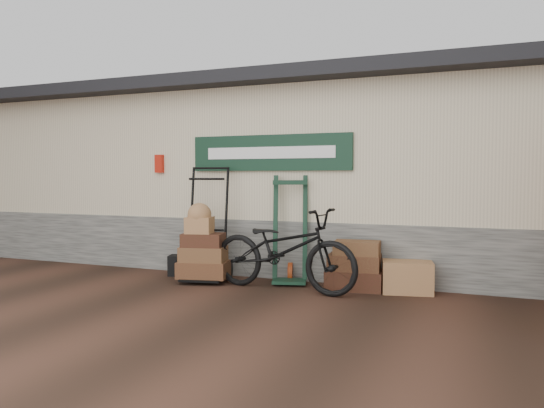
# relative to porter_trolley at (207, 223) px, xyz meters

# --- Properties ---
(ground) EXTENTS (80.00, 80.00, 0.00)m
(ground) POSITION_rel_porter_trolley_xyz_m (1.14, -0.50, -0.89)
(ground) COLOR black
(ground) RESTS_ON ground
(station_building) EXTENTS (14.40, 4.10, 3.20)m
(station_building) POSITION_rel_porter_trolley_xyz_m (1.14, 2.24, 0.73)
(station_building) COLOR #4C4C47
(station_building) RESTS_ON ground
(porter_trolley) EXTENTS (1.01, 0.84, 1.77)m
(porter_trolley) POSITION_rel_porter_trolley_xyz_m (0.00, 0.00, 0.00)
(porter_trolley) COLOR black
(porter_trolley) RESTS_ON ground
(green_barrow) EXTENTS (0.69, 0.63, 1.60)m
(green_barrow) POSITION_rel_porter_trolley_xyz_m (1.24, 0.29, -0.09)
(green_barrow) COLOR black
(green_barrow) RESTS_ON ground
(suitcase_stack) EXTENTS (0.83, 0.57, 0.69)m
(suitcase_stack) POSITION_rel_porter_trolley_xyz_m (2.24, 0.20, -0.54)
(suitcase_stack) COLOR #3A2312
(suitcase_stack) RESTS_ON ground
(wicker_hamper) EXTENTS (0.74, 0.56, 0.43)m
(wicker_hamper) POSITION_rel_porter_trolley_xyz_m (2.96, 0.25, -0.67)
(wicker_hamper) COLOR olive
(wicker_hamper) RESTS_ON ground
(black_trunk) EXTENTS (0.39, 0.36, 0.33)m
(black_trunk) POSITION_rel_porter_trolley_xyz_m (-0.61, 0.18, -0.72)
(black_trunk) COLOR black
(black_trunk) RESTS_ON ground
(bicycle) EXTENTS (1.05, 2.29, 1.28)m
(bicycle) POSITION_rel_porter_trolley_xyz_m (1.35, -0.26, -0.24)
(bicycle) COLOR black
(bicycle) RESTS_ON ground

